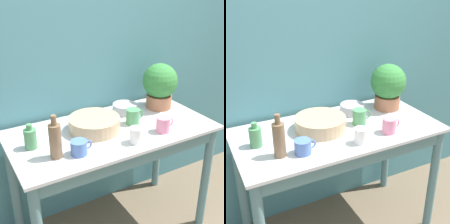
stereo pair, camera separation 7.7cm
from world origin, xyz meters
The scene contains 11 objects.
wall_back centered at (0.00, 0.72, 1.20)m, with size 6.00×0.05×2.40m.
counter_table centered at (0.00, 0.31, 0.68)m, with size 1.33×0.67×0.85m.
potted_plant centered at (0.48, 0.47, 1.03)m, with size 0.26×0.26×0.34m.
bowl_wash_large centered at (-0.11, 0.37, 0.90)m, with size 0.33×0.33×0.09m.
bottle_tall centered at (-0.43, 0.19, 0.96)m, with size 0.07×0.07×0.25m.
bottle_short centered at (-0.52, 0.36, 0.91)m, with size 0.07×0.07×0.15m.
mug_white centered at (0.04, 0.11, 0.90)m, with size 0.12×0.08×0.10m.
mug_pink centered at (0.27, 0.14, 0.90)m, with size 0.12×0.09×0.10m.
mug_green centered at (0.16, 0.33, 0.90)m, with size 0.13×0.09×0.10m.
mug_blue centered at (-0.31, 0.16, 0.89)m, with size 0.13×0.09×0.08m.
bowl_small_steel centered at (0.21, 0.52, 0.88)m, with size 0.18×0.18×0.06m.
Camera 2 is at (-0.82, -1.27, 1.78)m, focal length 50.00 mm.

